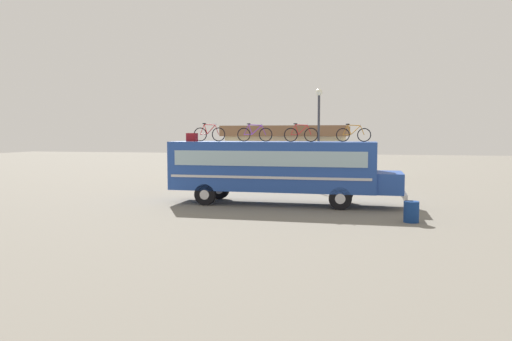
# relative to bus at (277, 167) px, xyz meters

# --- Properties ---
(ground_plane) EXTENTS (120.00, 120.00, 0.00)m
(ground_plane) POSITION_rel_bus_xyz_m (-0.24, 0.00, -1.81)
(ground_plane) COLOR slate
(bus) EXTENTS (11.14, 2.63, 3.03)m
(bus) POSITION_rel_bus_xyz_m (0.00, 0.00, 0.00)
(bus) COLOR #23479E
(bus) RESTS_ON ground
(luggage_bag_1) EXTENTS (0.46, 0.46, 0.41)m
(luggage_bag_1) POSITION_rel_bus_xyz_m (-4.22, -0.37, 1.43)
(luggage_bag_1) COLOR maroon
(luggage_bag_1) RESTS_ON bus
(rooftop_bicycle_1) EXTENTS (1.65, 0.44, 0.92)m
(rooftop_bicycle_1) POSITION_rel_bus_xyz_m (-3.49, 0.14, 1.61)
(rooftop_bicycle_1) COLOR black
(rooftop_bicycle_1) RESTS_ON bus
(rooftop_bicycle_2) EXTENTS (1.76, 0.44, 0.89)m
(rooftop_bicycle_2) POSITION_rel_bus_xyz_m (-1.15, 0.09, 1.60)
(rooftop_bicycle_2) COLOR black
(rooftop_bicycle_2) RESTS_ON bus
(rooftop_bicycle_3) EXTENTS (1.61, 0.44, 0.87)m
(rooftop_bicycle_3) POSITION_rel_bus_xyz_m (1.19, -0.39, 1.59)
(rooftop_bicycle_3) COLOR black
(rooftop_bicycle_3) RESTS_ON bus
(rooftop_bicycle_4) EXTENTS (1.63, 0.44, 0.86)m
(rooftop_bicycle_4) POSITION_rel_bus_xyz_m (3.59, 0.38, 1.59)
(rooftop_bicycle_4) COLOR black
(rooftop_bicycle_4) RESTS_ON bus
(roadside_building) EXTENTS (9.00, 7.32, 4.01)m
(roadside_building) POSITION_rel_bus_xyz_m (-1.65, 13.99, 0.24)
(roadside_building) COLOR beige
(roadside_building) RESTS_ON ground
(trash_bin) EXTENTS (0.58, 0.58, 0.82)m
(trash_bin) POSITION_rel_bus_xyz_m (5.93, -3.66, -1.40)
(trash_bin) COLOR navy
(trash_bin) RESTS_ON ground
(street_lamp) EXTENTS (0.39, 0.39, 5.96)m
(street_lamp) POSITION_rel_bus_xyz_m (1.52, 4.79, 2.02)
(street_lamp) COLOR #38383D
(street_lamp) RESTS_ON ground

